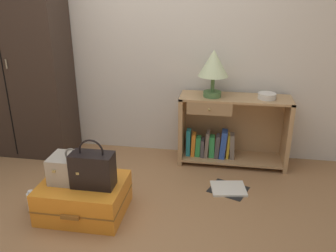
{
  "coord_description": "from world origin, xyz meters",
  "views": [
    {
      "loc": [
        0.8,
        -2.05,
        1.69
      ],
      "look_at": [
        0.34,
        0.77,
        0.55
      ],
      "focal_mm": 37.96,
      "sensor_mm": 36.0,
      "label": 1
    }
  ],
  "objects": [
    {
      "name": "bookshelf",
      "position": [
        0.87,
        1.27,
        0.34
      ],
      "size": [
        1.06,
        0.35,
        0.7
      ],
      "color": "tan",
      "rests_on": "ground_plane"
    },
    {
      "name": "back_wall",
      "position": [
        0.0,
        1.5,
        1.3
      ],
      "size": [
        6.4,
        0.1,
        2.6
      ],
      "primitive_type": "cube",
      "color": "beige",
      "rests_on": "ground_plane"
    },
    {
      "name": "handbag",
      "position": [
        -0.13,
        0.16,
        0.41
      ],
      "size": [
        0.32,
        0.16,
        0.38
      ],
      "color": "black",
      "rests_on": "suitcase_large"
    },
    {
      "name": "train_case",
      "position": [
        -0.31,
        0.21,
        0.38
      ],
      "size": [
        0.34,
        0.25,
        0.28
      ],
      "color": "#A89E8E",
      "rests_on": "suitcase_large"
    },
    {
      "name": "bottle",
      "position": [
        -0.67,
        0.15,
        0.08
      ],
      "size": [
        0.07,
        0.07,
        0.18
      ],
      "color": "white",
      "rests_on": "ground_plane"
    },
    {
      "name": "table_lamp",
      "position": [
        0.69,
        1.23,
        1.0
      ],
      "size": [
        0.28,
        0.28,
        0.45
      ],
      "color": "#4C7542",
      "rests_on": "bookshelf"
    },
    {
      "name": "ground_plane",
      "position": [
        0.0,
        0.0,
        0.0
      ],
      "size": [
        9.0,
        9.0,
        0.0
      ],
      "primitive_type": "plane",
      "color": "#9E7047"
    },
    {
      "name": "bowl",
      "position": [
        1.2,
        1.24,
        0.73
      ],
      "size": [
        0.17,
        0.17,
        0.05
      ],
      "primitive_type": "cylinder",
      "color": "silver",
      "rests_on": "bookshelf"
    },
    {
      "name": "wardrobe",
      "position": [
        -1.29,
        1.2,
        1.0
      ],
      "size": [
        1.04,
        0.47,
        2.0
      ],
      "color": "#33261E",
      "rests_on": "ground_plane"
    },
    {
      "name": "open_book_on_floor",
      "position": [
        0.89,
        0.72,
        0.01
      ],
      "size": [
        0.39,
        0.36,
        0.02
      ],
      "color": "white",
      "rests_on": "ground_plane"
    },
    {
      "name": "suitcase_large",
      "position": [
        -0.24,
        0.2,
        0.14
      ],
      "size": [
        0.65,
        0.54,
        0.27
      ],
      "color": "orange",
      "rests_on": "ground_plane"
    }
  ]
}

